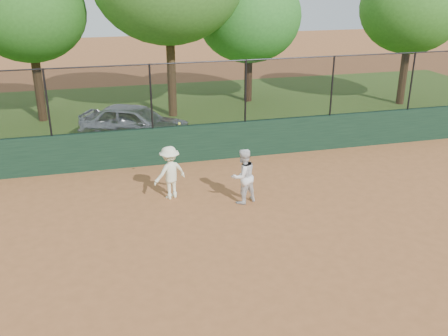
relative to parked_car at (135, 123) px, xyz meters
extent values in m
plane|color=#A56135|center=(0.85, -8.56, -0.68)|extent=(80.00, 80.00, 0.00)
cube|color=#183522|center=(0.85, -2.56, -0.08)|extent=(26.00, 0.20, 1.20)
cube|color=#35561B|center=(0.85, 3.44, -0.67)|extent=(36.00, 12.00, 0.01)
imported|color=#B6BBC1|center=(0.00, 0.00, 0.00)|extent=(4.26, 3.26, 1.35)
imported|color=white|center=(2.28, -5.94, 0.07)|extent=(0.88, 0.79, 1.49)
imported|color=white|center=(0.46, -5.17, 0.06)|extent=(1.08, 0.87, 1.47)
sphere|color=#C5D52F|center=(0.73, -5.41, 1.47)|extent=(0.07, 0.07, 0.07)
cube|color=black|center=(0.85, -2.56, 1.52)|extent=(26.00, 0.02, 2.00)
cylinder|color=black|center=(0.85, -2.56, 2.50)|extent=(26.00, 0.04, 0.04)
cylinder|color=black|center=(-2.65, -2.56, 1.52)|extent=(0.06, 0.06, 2.00)
cylinder|color=black|center=(0.35, -2.56, 1.52)|extent=(0.06, 0.06, 2.00)
cylinder|color=black|center=(3.35, -2.56, 1.52)|extent=(0.06, 0.06, 2.00)
cylinder|color=black|center=(6.35, -2.56, 1.52)|extent=(0.06, 0.06, 2.00)
cylinder|color=black|center=(9.35, -2.56, 1.52)|extent=(0.06, 0.06, 2.00)
cylinder|color=#432B17|center=(-3.46, 3.60, 0.62)|extent=(0.36, 0.36, 2.58)
ellipsoid|color=#295F1B|center=(-3.46, 3.60, 3.58)|extent=(4.32, 3.93, 3.73)
cylinder|color=#4D331B|center=(1.84, 3.00, 0.93)|extent=(0.36, 0.36, 3.22)
cylinder|color=#3D2414|center=(5.69, 4.65, 0.34)|extent=(0.36, 0.36, 2.02)
ellipsoid|color=#2B6D23|center=(5.69, 4.65, 3.17)|extent=(4.71, 4.29, 4.07)
cylinder|color=#412A17|center=(12.38, 2.38, 0.58)|extent=(0.36, 0.36, 2.50)
ellipsoid|color=#2D621C|center=(12.38, 2.38, 3.60)|extent=(4.58, 4.16, 3.95)
camera|label=1|loc=(-1.25, -17.49, 5.09)|focal=40.00mm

